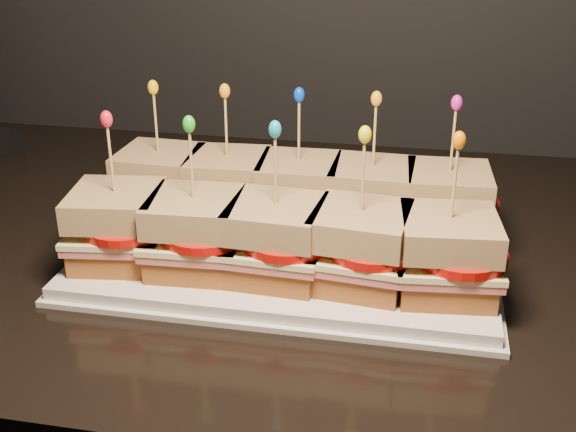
# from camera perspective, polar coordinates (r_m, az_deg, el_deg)

# --- Properties ---
(granite_slab) EXTENTS (2.56, 0.72, 0.04)m
(granite_slab) POSITION_cam_1_polar(r_m,az_deg,el_deg) (0.85, 4.79, -3.04)
(granite_slab) COLOR black
(granite_slab) RESTS_ON cabinet
(platter) EXTENTS (0.43, 0.27, 0.02)m
(platter) POSITION_cam_1_polar(r_m,az_deg,el_deg) (0.79, 0.00, -3.06)
(platter) COLOR white
(platter) RESTS_ON granite_slab
(platter_rim) EXTENTS (0.45, 0.28, 0.01)m
(platter_rim) POSITION_cam_1_polar(r_m,az_deg,el_deg) (0.79, 0.00, -3.44)
(platter_rim) COLOR white
(platter_rim) RESTS_ON granite_slab
(sandwich_0_bread_bot) EXTENTS (0.09, 0.09, 0.02)m
(sandwich_0_bread_bot) POSITION_cam_1_polar(r_m,az_deg,el_deg) (0.87, -9.92, 1.03)
(sandwich_0_bread_bot) COLOR brown
(sandwich_0_bread_bot) RESTS_ON platter
(sandwich_0_ham) EXTENTS (0.10, 0.10, 0.01)m
(sandwich_0_ham) POSITION_cam_1_polar(r_m,az_deg,el_deg) (0.87, -10.00, 2.00)
(sandwich_0_ham) COLOR #CA6366
(sandwich_0_ham) RESTS_ON sandwich_0_bread_bot
(sandwich_0_cheese) EXTENTS (0.10, 0.10, 0.01)m
(sandwich_0_cheese) POSITION_cam_1_polar(r_m,az_deg,el_deg) (0.87, -10.03, 2.43)
(sandwich_0_cheese) COLOR #F7EEAA
(sandwich_0_cheese) RESTS_ON sandwich_0_ham
(sandwich_0_tomato) EXTENTS (0.09, 0.09, 0.01)m
(sandwich_0_tomato) POSITION_cam_1_polar(r_m,az_deg,el_deg) (0.85, -9.45, 2.70)
(sandwich_0_tomato) COLOR red
(sandwich_0_tomato) RESTS_ON sandwich_0_cheese
(sandwich_0_bread_top) EXTENTS (0.09, 0.09, 0.03)m
(sandwich_0_bread_top) POSITION_cam_1_polar(r_m,az_deg,el_deg) (0.86, -10.16, 4.11)
(sandwich_0_bread_top) COLOR #5E3110
(sandwich_0_bread_top) RESTS_ON sandwich_0_tomato
(sandwich_0_pick) EXTENTS (0.00, 0.00, 0.09)m
(sandwich_0_pick) POSITION_cam_1_polar(r_m,az_deg,el_deg) (0.84, -10.38, 7.00)
(sandwich_0_pick) COLOR tan
(sandwich_0_pick) RESTS_ON sandwich_0_bread_top
(sandwich_0_frill) EXTENTS (0.01, 0.01, 0.02)m
(sandwich_0_frill) POSITION_cam_1_polar(r_m,az_deg,el_deg) (0.83, -10.62, 9.96)
(sandwich_0_frill) COLOR #F6C005
(sandwich_0_frill) RESTS_ON sandwich_0_pick
(sandwich_1_bread_bot) EXTENTS (0.09, 0.09, 0.02)m
(sandwich_1_bread_bot) POSITION_cam_1_polar(r_m,az_deg,el_deg) (0.85, -4.68, 0.61)
(sandwich_1_bread_bot) COLOR brown
(sandwich_1_bread_bot) RESTS_ON platter
(sandwich_1_ham) EXTENTS (0.10, 0.10, 0.01)m
(sandwich_1_ham) POSITION_cam_1_polar(r_m,az_deg,el_deg) (0.84, -4.72, 1.61)
(sandwich_1_ham) COLOR #CA6366
(sandwich_1_ham) RESTS_ON sandwich_1_bread_bot
(sandwich_1_cheese) EXTENTS (0.10, 0.10, 0.01)m
(sandwich_1_cheese) POSITION_cam_1_polar(r_m,az_deg,el_deg) (0.84, -4.73, 2.05)
(sandwich_1_cheese) COLOR #F7EEAA
(sandwich_1_cheese) RESTS_ON sandwich_1_ham
(sandwich_1_tomato) EXTENTS (0.09, 0.09, 0.01)m
(sandwich_1_tomato) POSITION_cam_1_polar(r_m,az_deg,el_deg) (0.83, -4.06, 2.32)
(sandwich_1_tomato) COLOR red
(sandwich_1_tomato) RESTS_ON sandwich_1_cheese
(sandwich_1_bread_top) EXTENTS (0.09, 0.09, 0.03)m
(sandwich_1_bread_top) POSITION_cam_1_polar(r_m,az_deg,el_deg) (0.83, -4.80, 3.78)
(sandwich_1_bread_top) COLOR #5E3110
(sandwich_1_bread_top) RESTS_ON sandwich_1_tomato
(sandwich_1_pick) EXTENTS (0.00, 0.00, 0.09)m
(sandwich_1_pick) POSITION_cam_1_polar(r_m,az_deg,el_deg) (0.82, -4.91, 6.75)
(sandwich_1_pick) COLOR tan
(sandwich_1_pick) RESTS_ON sandwich_1_bread_top
(sandwich_1_frill) EXTENTS (0.01, 0.01, 0.02)m
(sandwich_1_frill) POSITION_cam_1_polar(r_m,az_deg,el_deg) (0.80, -5.02, 9.81)
(sandwich_1_frill) COLOR orange
(sandwich_1_frill) RESTS_ON sandwich_1_pick
(sandwich_2_bread_bot) EXTENTS (0.09, 0.09, 0.02)m
(sandwich_2_bread_bot) POSITION_cam_1_polar(r_m,az_deg,el_deg) (0.83, 0.83, 0.17)
(sandwich_2_bread_bot) COLOR brown
(sandwich_2_bread_bot) RESTS_ON platter
(sandwich_2_ham) EXTENTS (0.10, 0.10, 0.01)m
(sandwich_2_ham) POSITION_cam_1_polar(r_m,az_deg,el_deg) (0.83, 0.83, 1.19)
(sandwich_2_ham) COLOR #CA6366
(sandwich_2_ham) RESTS_ON sandwich_2_bread_bot
(sandwich_2_cheese) EXTENTS (0.10, 0.10, 0.01)m
(sandwich_2_cheese) POSITION_cam_1_polar(r_m,az_deg,el_deg) (0.82, 0.83, 1.64)
(sandwich_2_cheese) COLOR #F7EEAA
(sandwich_2_cheese) RESTS_ON sandwich_2_ham
(sandwich_2_tomato) EXTENTS (0.09, 0.09, 0.01)m
(sandwich_2_tomato) POSITION_cam_1_polar(r_m,az_deg,el_deg) (0.81, 1.59, 1.90)
(sandwich_2_tomato) COLOR red
(sandwich_2_tomato) RESTS_ON sandwich_2_cheese
(sandwich_2_bread_top) EXTENTS (0.09, 0.09, 0.03)m
(sandwich_2_bread_top) POSITION_cam_1_polar(r_m,az_deg,el_deg) (0.81, 0.85, 3.40)
(sandwich_2_bread_top) COLOR #5E3110
(sandwich_2_bread_top) RESTS_ON sandwich_2_tomato
(sandwich_2_pick) EXTENTS (0.00, 0.00, 0.09)m
(sandwich_2_pick) POSITION_cam_1_polar(r_m,az_deg,el_deg) (0.80, 0.87, 6.43)
(sandwich_2_pick) COLOR tan
(sandwich_2_pick) RESTS_ON sandwich_2_bread_top
(sandwich_2_frill) EXTENTS (0.01, 0.01, 0.02)m
(sandwich_2_frill) POSITION_cam_1_polar(r_m,az_deg,el_deg) (0.78, 0.89, 9.56)
(sandwich_2_frill) COLOR #043CD9
(sandwich_2_frill) RESTS_ON sandwich_2_pick
(sandwich_3_bread_bot) EXTENTS (0.09, 0.09, 0.02)m
(sandwich_3_bread_bot) POSITION_cam_1_polar(r_m,az_deg,el_deg) (0.82, 6.51, -0.29)
(sandwich_3_bread_bot) COLOR brown
(sandwich_3_bread_bot) RESTS_ON platter
(sandwich_3_ham) EXTENTS (0.10, 0.10, 0.01)m
(sandwich_3_ham) POSITION_cam_1_polar(r_m,az_deg,el_deg) (0.82, 6.56, 0.74)
(sandwich_3_ham) COLOR #CA6366
(sandwich_3_ham) RESTS_ON sandwich_3_bread_bot
(sandwich_3_cheese) EXTENTS (0.10, 0.10, 0.01)m
(sandwich_3_cheese) POSITION_cam_1_polar(r_m,az_deg,el_deg) (0.81, 6.59, 1.19)
(sandwich_3_cheese) COLOR #F7EEAA
(sandwich_3_cheese) RESTS_ON sandwich_3_ham
(sandwich_3_tomato) EXTENTS (0.09, 0.09, 0.01)m
(sandwich_3_tomato) POSITION_cam_1_polar(r_m,az_deg,el_deg) (0.80, 7.42, 1.45)
(sandwich_3_tomato) COLOR red
(sandwich_3_tomato) RESTS_ON sandwich_3_cheese
(sandwich_3_bread_top) EXTENTS (0.09, 0.09, 0.03)m
(sandwich_3_bread_top) POSITION_cam_1_polar(r_m,az_deg,el_deg) (0.80, 6.68, 2.97)
(sandwich_3_bread_top) COLOR #5E3110
(sandwich_3_bread_top) RESTS_ON sandwich_3_tomato
(sandwich_3_pick) EXTENTS (0.00, 0.00, 0.09)m
(sandwich_3_pick) POSITION_cam_1_polar(r_m,az_deg,el_deg) (0.79, 6.84, 6.03)
(sandwich_3_pick) COLOR tan
(sandwich_3_pick) RESTS_ON sandwich_3_bread_top
(sandwich_3_frill) EXTENTS (0.01, 0.01, 0.02)m
(sandwich_3_frill) POSITION_cam_1_polar(r_m,az_deg,el_deg) (0.78, 7.00, 9.19)
(sandwich_3_frill) COLOR orange
(sandwich_3_frill) RESTS_ON sandwich_3_pick
(sandwich_4_bread_bot) EXTENTS (0.09, 0.09, 0.02)m
(sandwich_4_bread_bot) POSITION_cam_1_polar(r_m,az_deg,el_deg) (0.82, 12.27, -0.74)
(sandwich_4_bread_bot) COLOR brown
(sandwich_4_bread_bot) RESTS_ON platter
(sandwich_4_ham) EXTENTS (0.10, 0.10, 0.01)m
(sandwich_4_ham) POSITION_cam_1_polar(r_m,az_deg,el_deg) (0.82, 12.36, 0.28)
(sandwich_4_ham) COLOR #CA6366
(sandwich_4_ham) RESTS_ON sandwich_4_bread_bot
(sandwich_4_cheese) EXTENTS (0.10, 0.10, 0.01)m
(sandwich_4_cheese) POSITION_cam_1_polar(r_m,az_deg,el_deg) (0.81, 12.41, 0.73)
(sandwich_4_cheese) COLOR #F7EEAA
(sandwich_4_cheese) RESTS_ON sandwich_4_ham
(sandwich_4_tomato) EXTENTS (0.09, 0.09, 0.01)m
(sandwich_4_tomato) POSITION_cam_1_polar(r_m,az_deg,el_deg) (0.80, 13.31, 0.98)
(sandwich_4_tomato) COLOR red
(sandwich_4_tomato) RESTS_ON sandwich_4_cheese
(sandwich_4_bread_top) EXTENTS (0.09, 0.09, 0.03)m
(sandwich_4_bread_top) POSITION_cam_1_polar(r_m,az_deg,el_deg) (0.80, 12.58, 2.51)
(sandwich_4_bread_top) COLOR #5E3110
(sandwich_4_bread_top) RESTS_ON sandwich_4_tomato
(sandwich_4_pick) EXTENTS (0.00, 0.00, 0.09)m
(sandwich_4_pick) POSITION_cam_1_polar(r_m,az_deg,el_deg) (0.79, 12.88, 5.55)
(sandwich_4_pick) COLOR tan
(sandwich_4_pick) RESTS_ON sandwich_4_bread_top
(sandwich_4_frill) EXTENTS (0.01, 0.01, 0.02)m
(sandwich_4_frill) POSITION_cam_1_polar(r_m,az_deg,el_deg) (0.77, 13.19, 8.71)
(sandwich_4_frill) COLOR #CD1D9A
(sandwich_4_frill) RESTS_ON sandwich_4_pick
(sandwich_5_bread_bot) EXTENTS (0.10, 0.10, 0.02)m
(sandwich_5_bread_bot) POSITION_cam_1_polar(r_m,az_deg,el_deg) (0.77, -13.10, -2.58)
(sandwich_5_bread_bot) COLOR brown
(sandwich_5_bread_bot) RESTS_ON platter
(sandwich_5_ham) EXTENTS (0.11, 0.10, 0.01)m
(sandwich_5_ham) POSITION_cam_1_polar(r_m,az_deg,el_deg) (0.76, -13.22, -1.50)
(sandwich_5_ham) COLOR #CA6366
(sandwich_5_ham) RESTS_ON sandwich_5_bread_bot
(sandwich_5_cheese) EXTENTS (0.11, 0.11, 0.01)m
(sandwich_5_cheese) POSITION_cam_1_polar(r_m,az_deg,el_deg) (0.76, -13.27, -1.03)
(sandwich_5_cheese) COLOR #F7EEAA
(sandwich_5_cheese) RESTS_ON sandwich_5_ham
(sandwich_5_tomato) EXTENTS (0.09, 0.09, 0.01)m
(sandwich_5_tomato) POSITION_cam_1_polar(r_m,az_deg,el_deg) (0.75, -12.66, -0.78)
(sandwich_5_tomato) COLOR red
(sandwich_5_tomato) RESTS_ON sandwich_5_cheese
(sandwich_5_bread_top) EXTENTS (0.10, 0.10, 0.03)m
(sandwich_5_bread_top) POSITION_cam_1_polar(r_m,az_deg,el_deg) (0.75, -13.46, 0.84)
(sandwich_5_bread_top) COLOR #5E3110
(sandwich_5_bread_top) RESTS_ON sandwich_5_tomato
(sandwich_5_pick) EXTENTS (0.00, 0.00, 0.09)m
(sandwich_5_pick) POSITION_cam_1_polar(r_m,az_deg,el_deg) (0.73, -13.80, 4.08)
(sandwich_5_pick) COLOR tan
(sandwich_5_pick) RESTS_ON sandwich_5_bread_top
(sandwich_5_frill) EXTENTS (0.01, 0.01, 0.02)m
(sandwich_5_frill) POSITION_cam_1_polar(r_m,az_deg,el_deg) (0.72, -14.16, 7.44)
(sandwich_5_frill) COLOR red
(sandwich_5_frill) RESTS_ON sandwich_5_pick
(sandwich_6_bread_bot) EXTENTS (0.09, 0.09, 0.02)m
(sandwich_6_bread_bot) POSITION_cam_1_polar(r_m,az_deg,el_deg) (0.74, -7.23, -3.19)
(sandwich_6_bread_bot) COLOR brown
(sandwich_6_bread_bot) RESTS_ON platter
(sandwich_6_ham) EXTENTS (0.10, 0.10, 0.01)m
(sandwich_6_ham) POSITION_cam_1_polar(r_m,az_deg,el_deg) (0.74, -7.29, -2.08)
(sandwich_6_ham) COLOR #CA6366
(sandwich_6_ham) RESTS_ON sandwich_6_bread_bot
(sandwich_6_cheese) EXTENTS (0.10, 0.10, 0.01)m
(sandwich_6_cheese) POSITION_cam_1_polar(r_m,az_deg,el_deg) (0.73, -7.32, -1.58)
(sandwich_6_cheese) COLOR #F7EEAA
(sandwich_6_cheese) RESTS_ON sandwich_6_ham
(sandwich_6_tomato) EXTENTS (0.09, 0.09, 0.01)m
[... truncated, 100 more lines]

